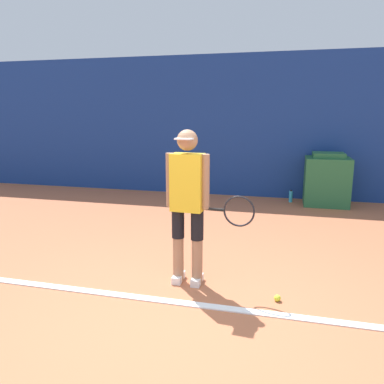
{
  "coord_description": "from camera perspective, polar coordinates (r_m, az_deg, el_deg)",
  "views": [
    {
      "loc": [
        0.83,
        -3.02,
        1.87
      ],
      "look_at": [
        -0.17,
        0.96,
        1.0
      ],
      "focal_mm": 35.0,
      "sensor_mm": 36.0,
      "label": 1
    }
  ],
  "objects": [
    {
      "name": "ground_plane",
      "position": [
        3.65,
        -1.23,
        -18.85
      ],
      "size": [
        24.0,
        24.0,
        0.0
      ],
      "primitive_type": "plane",
      "color": "#B76642"
    },
    {
      "name": "back_wall",
      "position": [
        8.49,
        8.59,
        9.8
      ],
      "size": [
        24.0,
        0.1,
        3.12
      ],
      "color": "navy",
      "rests_on": "ground_plane"
    },
    {
      "name": "court_baseline",
      "position": [
        3.88,
        -0.09,
        -16.72
      ],
      "size": [
        21.6,
        0.1,
        0.01
      ],
      "color": "white",
      "rests_on": "ground_plane"
    },
    {
      "name": "tennis_player",
      "position": [
        4.01,
        -0.51,
        -1.28
      ],
      "size": [
        0.97,
        0.29,
        1.7
      ],
      "rotation": [
        0.0,
        0.0,
        -0.06
      ],
      "color": "#A37556",
      "rests_on": "ground_plane"
    },
    {
      "name": "tennis_ball",
      "position": [
        4.02,
        12.88,
        -15.48
      ],
      "size": [
        0.07,
        0.07,
        0.07
      ],
      "color": "#D1E533",
      "rests_on": "ground_plane"
    },
    {
      "name": "covered_chair",
      "position": [
        8.14,
        19.83,
        1.72
      ],
      "size": [
        0.87,
        0.74,
        1.08
      ],
      "color": "#28663D",
      "rests_on": "ground_plane"
    },
    {
      "name": "water_bottle",
      "position": [
        8.22,
        14.82,
        -0.65
      ],
      "size": [
        0.07,
        0.07,
        0.26
      ],
      "color": "#33ADD6",
      "rests_on": "ground_plane"
    }
  ]
}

